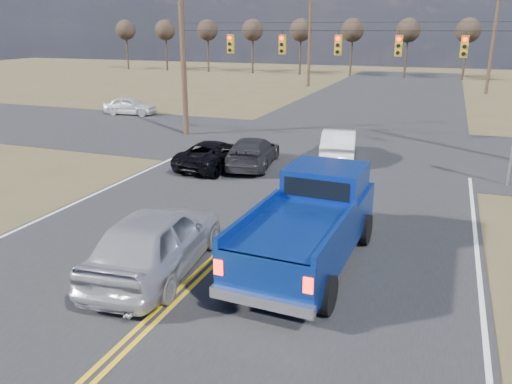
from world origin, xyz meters
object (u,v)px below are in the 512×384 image
(pickup_truck, at_px, (310,223))
(black_suv, at_px, (215,154))
(cross_car_west, at_px, (130,106))
(white_car_queue, at_px, (339,144))
(dgrey_car_queue, at_px, (253,152))
(silver_suv, at_px, (156,240))

(pickup_truck, distance_m, black_suv, 10.39)
(black_suv, xyz_separation_m, cross_car_west, (-12.25, 11.20, 0.03))
(black_suv, bearing_deg, white_car_queue, -137.46)
(black_suv, height_order, white_car_queue, white_car_queue)
(pickup_truck, relative_size, dgrey_car_queue, 1.38)
(cross_car_west, bearing_deg, white_car_queue, -120.45)
(silver_suv, relative_size, cross_car_west, 1.34)
(pickup_truck, height_order, white_car_queue, pickup_truck)
(silver_suv, distance_m, black_suv, 10.39)
(dgrey_car_queue, bearing_deg, cross_car_west, -45.07)
(black_suv, relative_size, white_car_queue, 1.02)
(silver_suv, distance_m, cross_car_west, 26.08)
(pickup_truck, height_order, black_suv, pickup_truck)
(dgrey_car_queue, distance_m, cross_car_west, 17.24)
(black_suv, relative_size, dgrey_car_queue, 0.97)
(white_car_queue, height_order, dgrey_car_queue, white_car_queue)
(black_suv, height_order, dgrey_car_queue, dgrey_car_queue)
(pickup_truck, xyz_separation_m, cross_car_west, (-18.84, 19.23, -0.50))
(pickup_truck, relative_size, white_car_queue, 1.44)
(cross_car_west, bearing_deg, dgrey_car_queue, -133.91)
(dgrey_car_queue, height_order, cross_car_west, dgrey_car_queue)
(silver_suv, height_order, black_suv, silver_suv)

